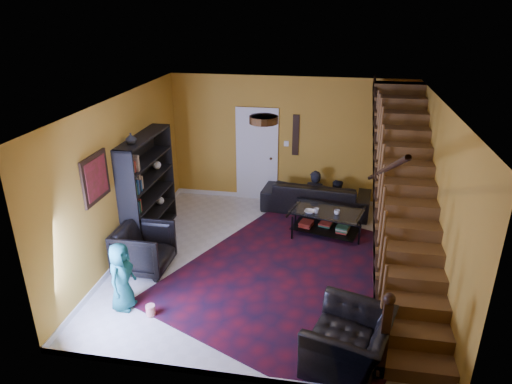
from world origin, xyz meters
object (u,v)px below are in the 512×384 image
armchair_right (349,342)px  armchair_left (144,249)px  sofa (316,196)px  bookshelf (149,189)px  coffee_table (326,220)px

armchair_right → armchair_left: bearing=-99.6°
sofa → armchair_right: size_ratio=2.09×
armchair_right → bookshelf: bearing=-110.8°
armchair_left → coffee_table: bearing=-57.9°
sofa → armchair_right: 4.59m
armchair_left → armchair_right: (3.36, -1.66, -0.04)m
bookshelf → armchair_right: bookshelf is taller
bookshelf → armchair_right: (3.72, -2.85, -0.61)m
armchair_left → coffee_table: armchair_left is taller
sofa → armchair_right: (0.64, -4.55, 0.02)m
sofa → armchair_right: armchair_right is taller
armchair_left → armchair_right: bearing=-115.5°
bookshelf → sofa: bearing=28.9°
armchair_left → sofa: bearing=-42.5°
bookshelf → coffee_table: (3.33, 0.63, -0.67)m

